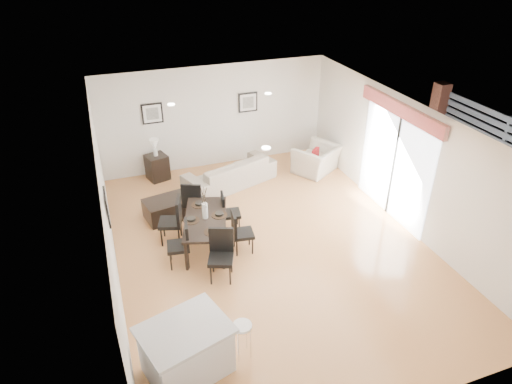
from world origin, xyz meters
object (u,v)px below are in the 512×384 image
object	(u,v)px
kitchen_island	(187,350)
bar_stool	(242,329)
dining_chair_foot	(193,200)
armchair	(317,159)
side_table	(157,167)
dining_chair_wfar	(174,218)
coffee_table	(171,208)
dining_chair_enear	(239,230)
dining_table	(206,221)
dining_chair_head	(221,251)
sofa	(230,172)
dining_chair_efar	(227,210)
dining_chair_wnear	(182,242)

from	to	relation	value
kitchen_island	bar_stool	xyz separation A→B (m)	(0.83, 0.00, 0.11)
dining_chair_foot	bar_stool	xyz separation A→B (m)	(-0.15, -3.86, 0.00)
armchair	kitchen_island	world-z (taller)	kitchen_island
side_table	bar_stool	xyz separation A→B (m)	(0.27, -6.10, 0.21)
dining_chair_wfar	coffee_table	xyz separation A→B (m)	(0.08, 0.96, -0.34)
dining_chair_enear	kitchen_island	distance (m)	2.94
dining_table	coffee_table	size ratio (longest dim) A/B	1.60
dining_chair_wfar	dining_chair_head	bearing A→B (deg)	40.37
dining_chair_wfar	bar_stool	size ratio (longest dim) A/B	1.60
dining_chair_enear	sofa	bearing A→B (deg)	-5.78
dining_chair_efar	kitchen_island	size ratio (longest dim) A/B	0.61
sofa	dining_chair_efar	world-z (taller)	dining_chair_efar
dining_chair_wfar	dining_chair_foot	distance (m)	0.81
dining_chair_wnear	dining_chair_foot	xyz separation A→B (m)	(0.53, 1.41, 0.02)
sofa	dining_chair_head	xyz separation A→B (m)	(-1.17, -3.30, 0.21)
dining_chair_foot	side_table	distance (m)	2.29
dining_chair_wnear	side_table	bearing A→B (deg)	-172.74
side_table	dining_table	bearing A→B (deg)	-81.90
dining_chair_enear	bar_stool	xyz separation A→B (m)	(-0.75, -2.48, 0.04)
dining_chair_enear	coffee_table	world-z (taller)	dining_chair_enear
sofa	dining_chair_enear	world-z (taller)	dining_chair_enear
armchair	dining_chair_foot	distance (m)	3.79
dining_table	dining_chair_head	bearing A→B (deg)	-71.54
dining_chair_head	bar_stool	world-z (taller)	dining_chair_head
sofa	kitchen_island	world-z (taller)	kitchen_island
side_table	dining_chair_wnear	bearing A→B (deg)	-91.63
sofa	bar_stool	distance (m)	5.36
dining_chair_efar	coffee_table	size ratio (longest dim) A/B	0.78
dining_table	bar_stool	world-z (taller)	dining_table
kitchen_island	dining_chair_enear	bearing A→B (deg)	40.86
dining_chair_efar	dining_chair_head	xyz separation A→B (m)	(-0.54, -1.40, 0.07)
dining_chair_head	dining_chair_foot	size ratio (longest dim) A/B	1.03
side_table	kitchen_island	distance (m)	6.12
dining_chair_efar	kitchen_island	world-z (taller)	dining_chair_efar
dining_chair_efar	dining_chair_head	size ratio (longest dim) A/B	0.87
dining_chair_foot	coffee_table	xyz separation A→B (m)	(-0.45, 0.34, -0.31)
sofa	dining_table	xyz separation A→B (m)	(-1.20, -2.31, 0.26)
dining_chair_wnear	kitchen_island	distance (m)	2.50
dining_chair_wnear	dining_chair_wfar	bearing A→B (deg)	-171.37
dining_chair_foot	sofa	bearing A→B (deg)	-109.12
dining_chair_enear	armchair	bearing A→B (deg)	-41.50
dining_chair_enear	dining_chair_efar	size ratio (longest dim) A/B	1.04
coffee_table	bar_stool	world-z (taller)	bar_stool
dining_chair_efar	dining_table	bearing A→B (deg)	135.71
dining_chair_enear	dining_chair_foot	xyz separation A→B (m)	(-0.60, 1.39, 0.04)
dining_chair_wfar	dining_chair_efar	distance (m)	1.13
dining_table	bar_stool	distance (m)	2.87
dining_chair_enear	side_table	distance (m)	3.77
armchair	dining_chair_wnear	distance (m)	4.88
bar_stool	side_table	bearing A→B (deg)	92.56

